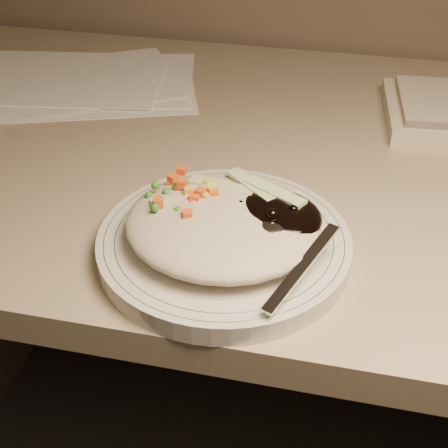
# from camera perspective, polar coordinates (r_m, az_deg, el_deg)

# --- Properties ---
(desk) EXTENTS (1.40, 0.70, 0.74)m
(desk) POSITION_cam_1_polar(r_m,az_deg,el_deg) (0.93, 8.68, -4.39)
(desk) COLOR gray
(desk) RESTS_ON ground
(plate) EXTENTS (0.25, 0.25, 0.02)m
(plate) POSITION_cam_1_polar(r_m,az_deg,el_deg) (0.63, -0.00, -1.91)
(plate) COLOR silver
(plate) RESTS_ON desk
(plate_rim) EXTENTS (0.24, 0.24, 0.00)m
(plate_rim) POSITION_cam_1_polar(r_m,az_deg,el_deg) (0.62, -0.00, -1.18)
(plate_rim) COLOR #144723
(plate_rim) RESTS_ON plate
(meal) EXTENTS (0.21, 0.19, 0.05)m
(meal) POSITION_cam_1_polar(r_m,az_deg,el_deg) (0.61, 0.38, 0.33)
(meal) COLOR #BAAE96
(meal) RESTS_ON plate
(papers) EXTENTS (0.40, 0.33, 0.00)m
(papers) POSITION_cam_1_polar(r_m,az_deg,el_deg) (1.02, -12.68, 12.57)
(papers) COLOR white
(papers) RESTS_ON desk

